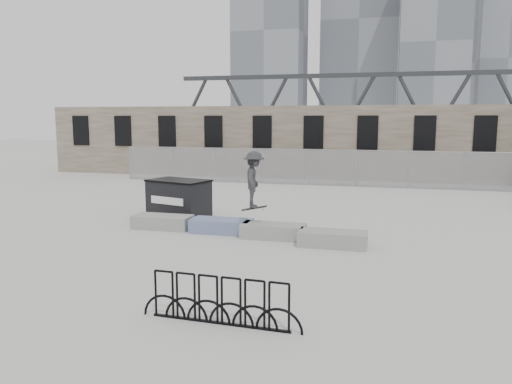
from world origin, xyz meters
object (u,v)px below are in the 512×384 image
(planter_far_left, at_px, (163,221))
(planter_center_right, at_px, (273,230))
(bike_rack, at_px, (220,301))
(skateboarder, at_px, (254,180))
(dumpster, at_px, (179,199))
(planter_center_left, at_px, (221,225))
(planter_offset, at_px, (333,238))

(planter_far_left, height_order, planter_center_right, same)
(bike_rack, height_order, skateboarder, skateboarder)
(dumpster, bearing_deg, bike_rack, -45.76)
(skateboarder, bearing_deg, planter_center_right, -97.78)
(bike_rack, bearing_deg, planter_far_left, 122.12)
(planter_center_left, distance_m, planter_center_right, 1.85)
(planter_far_left, bearing_deg, planter_center_left, -2.66)
(planter_far_left, xyz_separation_m, planter_offset, (5.91, -0.96, 0.00))
(dumpster, bearing_deg, planter_center_right, -11.12)
(planter_center_right, bearing_deg, planter_offset, -15.96)
(planter_offset, distance_m, dumpster, 6.68)
(planter_offset, distance_m, bike_rack, 6.36)
(planter_center_left, xyz_separation_m, planter_center_right, (1.83, -0.31, 0.00))
(planter_offset, height_order, dumpster, dumpster)
(planter_far_left, bearing_deg, planter_center_right, -5.87)
(planter_center_right, relative_size, dumpster, 0.79)
(planter_far_left, bearing_deg, planter_offset, -9.23)
(dumpster, xyz_separation_m, bike_rack, (4.65, -8.94, -0.30))
(bike_rack, relative_size, skateboarder, 1.66)
(planter_far_left, xyz_separation_m, bike_rack, (4.49, -7.16, 0.19))
(bike_rack, xyz_separation_m, skateboarder, (-1.12, 6.71, 1.41))
(planter_center_left, relative_size, skateboarder, 1.06)
(planter_center_right, xyz_separation_m, bike_rack, (0.51, -6.75, 0.19))
(planter_offset, bearing_deg, planter_center_left, 167.08)
(planter_far_left, height_order, planter_center_left, same)
(planter_far_left, height_order, dumpster, dumpster)
(planter_far_left, xyz_separation_m, planter_center_left, (2.16, -0.10, 0.00))
(planter_far_left, relative_size, planter_center_right, 1.00)
(planter_center_left, relative_size, planter_center_right, 1.00)
(planter_center_left, distance_m, bike_rack, 7.43)
(planter_offset, bearing_deg, planter_far_left, 170.77)
(dumpster, height_order, skateboarder, skateboarder)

